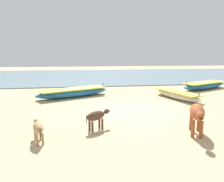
{
  "coord_description": "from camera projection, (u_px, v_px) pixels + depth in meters",
  "views": [
    {
      "loc": [
        -2.0,
        -8.9,
        2.58
      ],
      "look_at": [
        -0.45,
        1.97,
        0.6
      ],
      "focal_mm": 31.23,
      "sensor_mm": 36.0,
      "label": 1
    }
  ],
  "objects": [
    {
      "name": "fishing_boat_1",
      "position": [
        74.0,
        92.0,
        12.4
      ],
      "size": [
        4.75,
        2.95,
        0.76
      ],
      "rotation": [
        0.0,
        0.0,
        0.42
      ],
      "color": "#1E669E",
      "rests_on": "ground"
    },
    {
      "name": "calf_near_dark",
      "position": [
        97.0,
        116.0,
        6.82
      ],
      "size": [
        0.96,
        0.78,
        0.69
      ],
      "rotation": [
        0.0,
        0.0,
        0.62
      ],
      "color": "#4C3323",
      "rests_on": "ground"
    },
    {
      "name": "ground",
      "position": [
        127.0,
        110.0,
        9.41
      ],
      "size": [
        80.0,
        80.0,
        0.0
      ],
      "primitive_type": "plane",
      "color": "tan"
    },
    {
      "name": "fishing_boat_3",
      "position": [
        204.0,
        85.0,
        15.37
      ],
      "size": [
        4.76,
        2.9,
        0.76
      ],
      "rotation": [
        0.0,
        0.0,
        3.55
      ],
      "color": "#1E669E",
      "rests_on": "ground"
    },
    {
      "name": "calf_far_tan",
      "position": [
        38.0,
        128.0,
        5.84
      ],
      "size": [
        0.53,
        0.95,
        0.63
      ],
      "rotation": [
        0.0,
        0.0,
        1.94
      ],
      "color": "tan",
      "rests_on": "ground"
    },
    {
      "name": "fishing_boat_0",
      "position": [
        177.0,
        95.0,
        11.92
      ],
      "size": [
        1.89,
        3.74,
        0.66
      ],
      "rotation": [
        0.0,
        0.0,
        4.99
      ],
      "color": "beige",
      "rests_on": "ground"
    },
    {
      "name": "cow_adult_rust",
      "position": [
        197.0,
        113.0,
        6.36
      ],
      "size": [
        0.94,
        1.49,
        1.01
      ],
      "rotation": [
        0.0,
        0.0,
        4.27
      ],
      "color": "#9E4C28",
      "rests_on": "ground"
    },
    {
      "name": "sea_water",
      "position": [
        99.0,
        75.0,
        26.23
      ],
      "size": [
        60.0,
        20.0,
        0.08
      ],
      "primitive_type": "cube",
      "color": "slate",
      "rests_on": "ground"
    }
  ]
}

